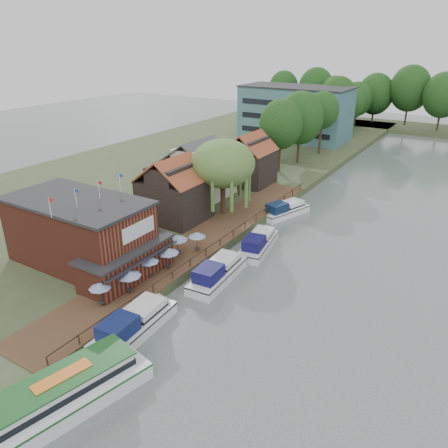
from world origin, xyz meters
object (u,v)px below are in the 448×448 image
Objects in this scene: umbrella_2 at (149,267)px; cruiser_3 at (285,208)px; willow at (223,178)px; cruiser_2 at (259,241)px; tour_boat at (56,397)px; hotel_block at (295,113)px; cruiser_1 at (218,270)px; cottage_c at (250,159)px; cruiser_0 at (134,321)px; swan at (82,365)px; cottage_b at (199,168)px; cottage_a at (174,189)px; pub at (93,235)px; umbrella_4 at (177,245)px; umbrella_1 at (129,282)px; umbrella_3 at (168,258)px; umbrella_5 at (197,242)px; umbrella_0 at (101,294)px.

cruiser_3 is (3.61, 25.30, -1.17)m from umbrella_2.
cruiser_2 is (8.47, -5.54, -5.06)m from willow.
willow is 36.29m from tour_boat.
tour_boat reaches higher than cruiser_2.
hotel_block is 2.53× the size of cruiser_1.
cottage_c is 41.13m from cruiser_0.
cruiser_0 is 5.50m from swan.
cruiser_2 is at bearing -33.42° from cottage_b.
cottage_a is at bearing -93.01° from cottage_c.
cottage_c is (0.00, 34.00, 0.60)m from pub.
cottage_b is at bearing 113.65° from umbrella_2.
willow is at bearing -117.98° from cruiser_3.
swan is at bearing -76.76° from umbrella_4.
cottage_c reaches higher than cruiser_2.
umbrella_1 and umbrella_3 have the same top height.
umbrella_3 is at bearing -79.29° from cruiser_3.
swan is (6.43, -30.96, -5.99)m from willow.
cottage_a is at bearing -73.30° from cottage_b.
umbrella_3 is at bearing -68.75° from umbrella_4.
cruiser_0 is (3.20, -14.04, -1.04)m from umbrella_5.
umbrella_4 is 2.33m from umbrella_5.
willow is 4.39× the size of umbrella_0.
pub is 7.56m from umbrella_1.
hotel_block reaches higher than umbrella_1.
willow is at bearing 48.01° from cottage_a.
cottage_c is (1.00, 19.00, 0.00)m from cottage_a.
umbrella_0 is 0.26× the size of cruiser_3.
umbrella_0 is at bearing -71.39° from cottage_b.
umbrella_3 is at bearing 79.39° from umbrella_2.
umbrella_1 is 9.38m from cruiser_1.
cottage_a and cottage_c have the same top height.
umbrella_1 is at bearing 133.11° from cruiser_0.
cottage_c reaches higher than umbrella_2.
cottage_b reaches higher than umbrella_3.
willow reaches higher than pub.
cottage_b is 4.00× the size of umbrella_1.
cruiser_2 is (15.97, -10.54, -4.10)m from cottage_b.
cruiser_0 is at bearing -69.36° from umbrella_3.
willow is 10.46m from cruiser_3.
cottage_a reaches higher than swan.
cottage_c is (8.00, -37.00, -1.90)m from hotel_block.
willow is (7.50, -5.00, 0.96)m from cottage_b.
willow is 17.14m from cruiser_1.
umbrella_0 is 0.25× the size of cruiser_2.
umbrella_3 is 0.26× the size of cruiser_3.
umbrella_4 is at bearing -127.80° from umbrella_5.
cruiser_1 is (5.16, 4.80, -1.07)m from umbrella_2.
cruiser_3 is at bearing 87.12° from cruiser_0.
cruiser_2 is 21.75× the size of swan.
cruiser_3 is 0.69× the size of tour_boat.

